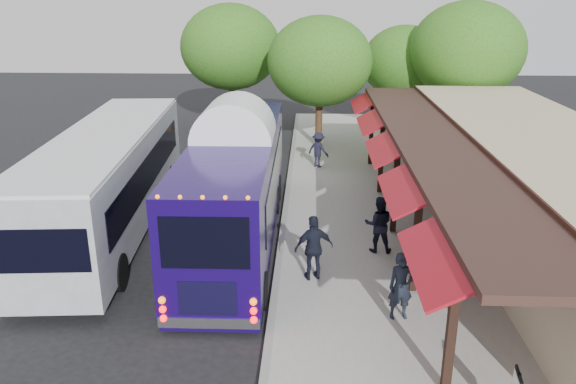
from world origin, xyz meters
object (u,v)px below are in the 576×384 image
(ped_c, at_px, (314,248))
(ped_d, at_px, (318,150))
(city_bus, at_px, (109,176))
(coach_bus, at_px, (236,181))
(ped_a, at_px, (401,286))
(ped_b, at_px, (379,224))

(ped_c, height_order, ped_d, ped_c)
(city_bus, distance_m, ped_c, 8.00)
(coach_bus, bearing_deg, ped_a, -47.42)
(ped_b, distance_m, ped_c, 2.76)
(coach_bus, height_order, ped_c, coach_bus)
(coach_bus, height_order, ped_b, coach_bus)
(coach_bus, xyz_separation_m, city_bus, (-4.47, 0.73, -0.12))
(ped_a, distance_m, ped_c, 2.90)
(coach_bus, relative_size, ped_c, 6.25)
(ped_a, relative_size, ped_d, 1.07)
(city_bus, xyz_separation_m, ped_d, (7.24, 7.23, -0.95))
(ped_a, relative_size, ped_b, 0.96)
(ped_a, height_order, ped_c, ped_c)
(ped_a, xyz_separation_m, ped_d, (-1.91, 12.95, -0.05))
(ped_a, distance_m, ped_d, 13.09)
(ped_c, bearing_deg, ped_b, -153.78)
(coach_bus, distance_m, ped_d, 8.50)
(coach_bus, relative_size, city_bus, 0.91)
(ped_a, height_order, ped_d, ped_a)
(coach_bus, xyz_separation_m, ped_d, (2.77, 7.96, -1.07))
(coach_bus, xyz_separation_m, ped_c, (2.55, -3.03, -0.93))
(city_bus, height_order, ped_d, city_bus)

